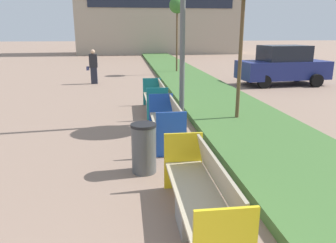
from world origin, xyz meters
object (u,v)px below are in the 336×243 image
object	(u,v)px
litter_bin	(144,148)
sapling_tree_far	(177,7)
bench_blue_frame	(167,126)
bench_yellow_frame	(201,201)
pedestrian_walking	(93,67)
parked_car_distant	(283,66)
bench_teal_frame	(156,100)

from	to	relation	value
litter_bin	sapling_tree_far	bearing A→B (deg)	78.88
bench_blue_frame	litter_bin	xyz separation A→B (m)	(-0.63, -1.70, 0.09)
sapling_tree_far	bench_blue_frame	bearing A→B (deg)	-99.77
bench_yellow_frame	bench_blue_frame	bearing A→B (deg)	90.06
sapling_tree_far	pedestrian_walking	bearing A→B (deg)	-145.13
parked_car_distant	litter_bin	bearing A→B (deg)	-132.66
litter_bin	pedestrian_walking	size ratio (longest dim) A/B	0.55
bench_yellow_frame	bench_teal_frame	distance (m)	6.49
sapling_tree_far	parked_car_distant	distance (m)	7.05
bench_blue_frame	pedestrian_walking	world-z (taller)	pedestrian_walking
litter_bin	sapling_tree_far	xyz separation A→B (m)	(2.75, 14.01, 3.38)
bench_blue_frame	bench_teal_frame	bearing A→B (deg)	89.99
bench_yellow_frame	parked_car_distant	world-z (taller)	parked_car_distant
bench_yellow_frame	bench_teal_frame	size ratio (longest dim) A/B	1.14
bench_yellow_frame	bench_blue_frame	distance (m)	3.55
bench_yellow_frame	pedestrian_walking	distance (m)	12.91
bench_yellow_frame	pedestrian_walking	bearing A→B (deg)	101.08
bench_teal_frame	sapling_tree_far	world-z (taller)	sapling_tree_far
bench_yellow_frame	bench_teal_frame	xyz separation A→B (m)	(-0.00, 6.49, -0.01)
bench_yellow_frame	bench_teal_frame	world-z (taller)	same
pedestrian_walking	bench_blue_frame	bearing A→B (deg)	-74.79
bench_teal_frame	parked_car_distant	bearing A→B (deg)	35.83
litter_bin	sapling_tree_far	distance (m)	14.68
bench_yellow_frame	litter_bin	size ratio (longest dim) A/B	2.57
bench_blue_frame	parked_car_distant	bearing A→B (deg)	49.52
bench_yellow_frame	bench_blue_frame	world-z (taller)	same
bench_blue_frame	sapling_tree_far	xyz separation A→B (m)	(2.12, 12.31, 3.47)
bench_blue_frame	litter_bin	world-z (taller)	bench_blue_frame
bench_blue_frame	parked_car_distant	distance (m)	10.07
litter_bin	bench_blue_frame	bearing A→B (deg)	69.57
bench_yellow_frame	bench_blue_frame	xyz separation A→B (m)	(-0.00, 3.55, -0.01)
bench_teal_frame	pedestrian_walking	distance (m)	6.67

